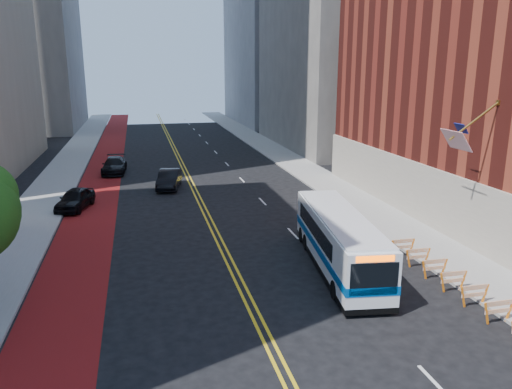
{
  "coord_description": "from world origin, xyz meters",
  "views": [
    {
      "loc": [
        -4.45,
        -14.8,
        10.33
      ],
      "look_at": [
        0.95,
        8.0,
        4.3
      ],
      "focal_mm": 35.0,
      "sensor_mm": 36.0,
      "label": 1
    }
  ],
  "objects_px": {
    "car_a": "(75,199)",
    "car_b": "(169,179)",
    "transit_bus": "(339,240)",
    "car_c": "(114,165)"
  },
  "relations": [
    {
      "from": "transit_bus",
      "to": "car_a",
      "type": "xyz_separation_m",
      "value": [
        -14.71,
        15.05,
        -0.78
      ]
    },
    {
      "from": "car_a",
      "to": "car_c",
      "type": "xyz_separation_m",
      "value": [
        2.35,
        12.76,
        0.01
      ]
    },
    {
      "from": "car_a",
      "to": "car_b",
      "type": "xyz_separation_m",
      "value": [
        7.26,
        5.08,
        0.03
      ]
    },
    {
      "from": "transit_bus",
      "to": "car_c",
      "type": "bearing_deg",
      "value": 121.24
    },
    {
      "from": "car_c",
      "to": "car_b",
      "type": "bearing_deg",
      "value": -53.79
    },
    {
      "from": "car_b",
      "to": "car_c",
      "type": "bearing_deg",
      "value": 133.96
    },
    {
      "from": "transit_bus",
      "to": "car_b",
      "type": "height_order",
      "value": "transit_bus"
    },
    {
      "from": "car_a",
      "to": "car_c",
      "type": "height_order",
      "value": "car_c"
    },
    {
      "from": "car_a",
      "to": "car_b",
      "type": "distance_m",
      "value": 8.86
    },
    {
      "from": "car_a",
      "to": "car_b",
      "type": "relative_size",
      "value": 0.93
    }
  ]
}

